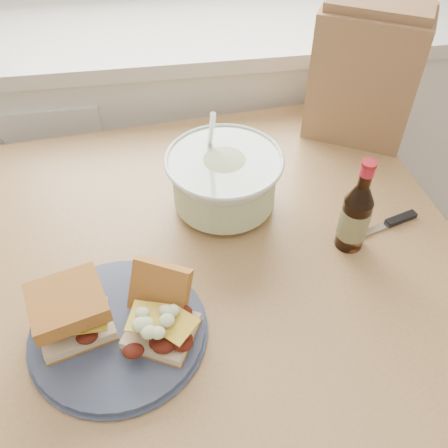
{
  "coord_description": "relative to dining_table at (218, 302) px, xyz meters",
  "views": [
    {
      "loc": [
        -0.06,
        0.25,
        1.55
      ],
      "look_at": [
        0.03,
        0.88,
        0.89
      ],
      "focal_mm": 40.0,
      "sensor_mm": 36.0,
      "label": 1
    }
  ],
  "objects": [
    {
      "name": "cabinet_run",
      "position": [
        -0.01,
        0.85,
        -0.22
      ],
      "size": [
        2.5,
        0.64,
        0.94
      ],
      "color": "white",
      "rests_on": "ground"
    },
    {
      "name": "dining_table",
      "position": [
        0.0,
        0.0,
        0.0
      ],
      "size": [
        1.05,
        1.05,
        0.81
      ],
      "rotation": [
        0.0,
        0.0,
        0.09
      ],
      "color": "tan",
      "rests_on": "ground"
    },
    {
      "name": "plate",
      "position": [
        -0.19,
        -0.12,
        0.13
      ],
      "size": [
        0.29,
        0.29,
        0.02
      ],
      "primitive_type": "cylinder",
      "color": "#3D4762",
      "rests_on": "dining_table"
    },
    {
      "name": "sandwich_left",
      "position": [
        -0.25,
        -0.11,
        0.18
      ],
      "size": [
        0.14,
        0.13,
        0.09
      ],
      "rotation": [
        0.0,
        0.0,
        0.28
      ],
      "color": "beige",
      "rests_on": "plate"
    },
    {
      "name": "sandwich_right",
      "position": [
        -0.11,
        -0.13,
        0.17
      ],
      "size": [
        0.14,
        0.18,
        0.09
      ],
      "rotation": [
        0.0,
        0.0,
        -0.47
      ],
      "color": "beige",
      "rests_on": "plate"
    },
    {
      "name": "coleslaw_bowl",
      "position": [
        0.04,
        0.17,
        0.18
      ],
      "size": [
        0.24,
        0.24,
        0.24
      ],
      "color": "silver",
      "rests_on": "dining_table"
    },
    {
      "name": "beer_bottle",
      "position": [
        0.26,
        0.02,
        0.2
      ],
      "size": [
        0.06,
        0.06,
        0.21
      ],
      "rotation": [
        0.0,
        0.0,
        0.15
      ],
      "color": "black",
      "rests_on": "dining_table"
    },
    {
      "name": "knife",
      "position": [
        0.37,
        0.06,
        0.12
      ],
      "size": [
        0.17,
        0.07,
        0.01
      ],
      "rotation": [
        0.0,
        0.0,
        0.29
      ],
      "color": "silver",
      "rests_on": "dining_table"
    },
    {
      "name": "paper_bag",
      "position": [
        0.39,
        0.38,
        0.27
      ],
      "size": [
        0.28,
        0.24,
        0.3
      ],
      "primitive_type": "cube",
      "rotation": [
        0.0,
        0.0,
        -0.5
      ],
      "color": "#986B49",
      "rests_on": "dining_table"
    }
  ]
}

